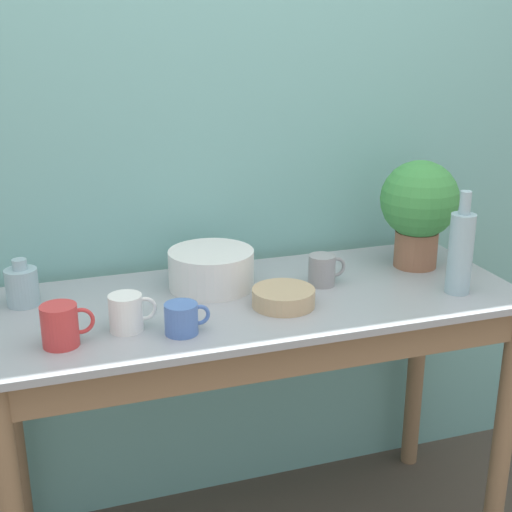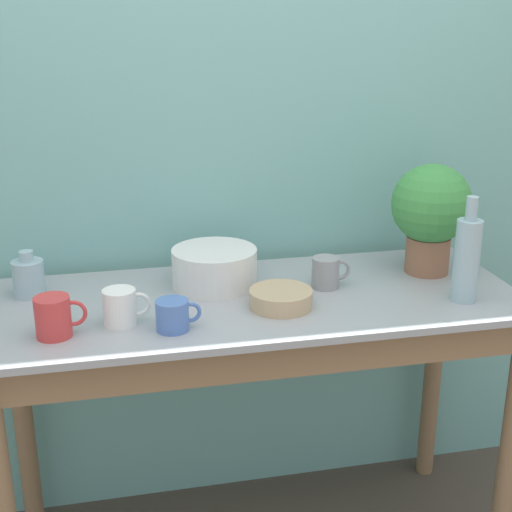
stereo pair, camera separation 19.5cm
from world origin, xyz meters
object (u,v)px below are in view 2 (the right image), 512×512
Objects in this scene: mug_red at (54,317)px; mug_white at (121,307)px; mug_blue at (173,315)px; bottle_short at (29,277)px; potted_plant at (431,211)px; bottle_tall at (467,258)px; bowl_wash_large at (215,267)px; bowl_small_tan at (281,298)px; mug_grey at (326,272)px.

mug_red is 0.17m from mug_white.
bottle_short is at bearing 139.69° from mug_blue.
bottle_short is at bearing 177.15° from potted_plant.
bottle_tall is 2.56× the size of mug_blue.
bottle_tall reaches higher than mug_red.
bowl_wash_large is 1.44× the size of bowl_small_tan.
bowl_small_tan is at bearing -161.27° from potted_plant.
potted_plant is 2.64× the size of mug_red.
mug_white is (-0.93, -0.19, -0.15)m from potted_plant.
mug_white is at bearing 153.88° from mug_blue.
bottle_short is (-1.17, 0.06, -0.14)m from potted_plant.
bottle_tall reaches higher than mug_white.
bowl_wash_large is at bearing 177.74° from potted_plant.
mug_red reaches higher than mug_blue.
bottle_short is 1.04× the size of mug_red.
mug_grey is (0.83, -0.12, -0.01)m from bottle_short.
mug_blue is at bearing -164.02° from bowl_small_tan.
potted_plant is 2.91× the size of mug_blue.
bottle_tall is at bearing -27.37° from mug_grey.
bottle_short is 0.84m from mug_grey.
mug_red is 1.05× the size of mug_white.
mug_red is 0.59m from bowl_small_tan.
bottle_short is (-0.52, 0.03, -0.00)m from bowl_wash_large.
potted_plant is 1.13× the size of bottle_tall.
bowl_wash_large is 0.52m from bottle_short.
mug_grey reaches higher than bowl_small_tan.
potted_plant is at bearing 11.81° from mug_white.
potted_plant is at bearing -2.26° from bowl_wash_large.
mug_grey is 0.20m from bowl_small_tan.
bowl_small_tan is at bearing -18.88° from bottle_short.
mug_blue is 0.31m from bowl_small_tan.
bottle_short is 1.14× the size of mug_blue.
mug_blue reaches higher than bowl_small_tan.
bottle_tall is at bearing 1.64° from mug_blue.
mug_grey is 0.67× the size of bowl_small_tan.
mug_grey is (0.31, -0.08, -0.01)m from bowl_wash_large.
bowl_small_tan is (0.15, -0.20, -0.03)m from bowl_wash_large.
potted_plant is 1.95× the size of bowl_small_tan.
mug_blue is 0.67× the size of bowl_small_tan.
potted_plant reaches higher than mug_red.
bowl_wash_large is 1.88× the size of bottle_short.
bottle_tall is 2.33× the size of mug_red.
mug_red is (-0.44, -0.26, -0.00)m from bowl_wash_large.
bottle_tall is (0.65, -0.26, 0.07)m from bowl_wash_large.
mug_white is at bearing 13.20° from mug_red.
potted_plant is 0.85m from mug_blue.
bowl_small_tan is (0.30, 0.09, -0.02)m from mug_blue.
mug_blue is (0.37, -0.31, -0.02)m from bottle_short.
bottle_short is 0.30m from mug_red.
bowl_small_tan is (-0.50, -0.17, -0.17)m from potted_plant.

